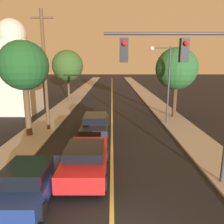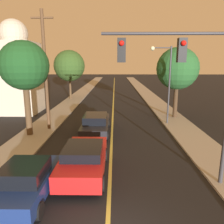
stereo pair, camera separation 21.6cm
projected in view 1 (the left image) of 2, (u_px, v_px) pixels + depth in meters
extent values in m
cube|color=black|center=(112.00, 91.00, 41.20)|extent=(8.79, 80.00, 0.01)
cube|color=#D1C14C|center=(112.00, 91.00, 41.19)|extent=(0.16, 76.00, 0.00)
cube|color=#9E998E|center=(82.00, 91.00, 41.19)|extent=(2.50, 80.00, 0.12)
cube|color=#9E998E|center=(142.00, 91.00, 41.18)|extent=(2.50, 80.00, 0.12)
cube|color=red|center=(86.00, 160.00, 10.29)|extent=(1.95, 4.58, 0.71)
cube|color=black|center=(85.00, 150.00, 9.99)|extent=(1.72, 2.06, 0.41)
cylinder|color=black|center=(72.00, 155.00, 11.75)|extent=(0.22, 0.69, 0.69)
cylinder|color=black|center=(106.00, 155.00, 11.75)|extent=(0.22, 0.69, 0.69)
cylinder|color=black|center=(60.00, 183.00, 8.99)|extent=(0.22, 0.69, 0.69)
cylinder|color=black|center=(105.00, 183.00, 8.98)|extent=(0.22, 0.69, 0.69)
cube|color=black|center=(96.00, 125.00, 16.53)|extent=(1.89, 5.13, 0.56)
cube|color=black|center=(95.00, 118.00, 16.20)|extent=(1.66, 2.31, 0.55)
cylinder|color=black|center=(86.00, 123.00, 18.14)|extent=(0.22, 0.64, 0.64)
cylinder|color=black|center=(108.00, 123.00, 18.14)|extent=(0.22, 0.64, 0.64)
cylinder|color=black|center=(81.00, 135.00, 15.04)|extent=(0.22, 0.64, 0.64)
cylinder|color=black|center=(107.00, 135.00, 15.04)|extent=(0.22, 0.64, 0.64)
cube|color=navy|center=(30.00, 184.00, 8.42)|extent=(1.74, 3.92, 0.61)
cube|color=black|center=(27.00, 172.00, 8.13)|extent=(1.53, 1.76, 0.56)
cylinder|color=black|center=(22.00, 175.00, 9.67)|extent=(0.22, 0.62, 0.62)
cylinder|color=black|center=(59.00, 175.00, 9.67)|extent=(0.22, 0.62, 0.62)
cylinder|color=black|center=(42.00, 212.00, 7.30)|extent=(0.22, 0.62, 0.62)
cylinder|color=#333338|center=(172.00, 34.00, 8.19)|extent=(5.10, 0.12, 0.12)
cube|color=black|center=(184.00, 50.00, 8.32)|extent=(0.32, 0.28, 0.90)
sphere|color=red|center=(186.00, 43.00, 8.09)|extent=(0.20, 0.20, 0.20)
cube|color=black|center=(124.00, 50.00, 8.32)|extent=(0.32, 0.28, 0.90)
sphere|color=red|center=(124.00, 43.00, 8.09)|extent=(0.20, 0.20, 0.20)
cylinder|color=#333338|center=(169.00, 86.00, 18.25)|extent=(0.14, 0.14, 6.41)
cylinder|color=#333338|center=(161.00, 48.00, 17.58)|extent=(1.51, 0.09, 0.09)
sphere|color=beige|center=(152.00, 48.00, 17.59)|extent=(0.36, 0.36, 0.36)
cylinder|color=#513823|center=(45.00, 72.00, 16.26)|extent=(0.24, 0.24, 8.80)
cube|color=#513823|center=(41.00, 17.00, 15.43)|extent=(1.60, 0.12, 0.12)
cylinder|color=#4C3823|center=(28.00, 109.00, 15.37)|extent=(0.42, 0.42, 3.72)
sphere|color=#19471E|center=(24.00, 65.00, 14.70)|extent=(3.34, 3.34, 3.34)
cylinder|color=#4C3823|center=(69.00, 88.00, 31.31)|extent=(0.30, 0.30, 3.17)
sphere|color=#2D4C1E|center=(68.00, 66.00, 30.63)|extent=(4.34, 4.34, 4.34)
cylinder|color=#3D2B1C|center=(175.00, 100.00, 20.68)|extent=(0.39, 0.39, 3.22)
sphere|color=#235628|center=(177.00, 68.00, 20.03)|extent=(3.84, 3.84, 3.84)
cube|color=#BCB29E|center=(16.00, 78.00, 22.63)|extent=(4.11, 4.11, 7.28)
sphere|color=#BCB29E|center=(12.00, 33.00, 21.66)|extent=(2.83, 2.83, 2.83)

